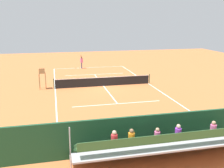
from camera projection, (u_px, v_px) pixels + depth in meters
ground_plane at (104, 86)px, 27.26m from camera, size 60.00×60.00×0.00m
court_line_markings at (104, 86)px, 27.30m from camera, size 10.10×22.20×0.01m
tennis_net at (104, 81)px, 27.14m from camera, size 10.30×0.10×1.07m
backdrop_wall at (154, 132)px, 13.78m from camera, size 18.00×0.16×2.00m
bleacher_stand at (164, 145)px, 12.53m from camera, size 9.06×2.40×2.35m
umpire_chair at (42, 76)px, 25.82m from camera, size 0.67×0.67×2.14m
courtside_bench at (180, 131)px, 14.99m from camera, size 1.80×0.40×0.93m
equipment_bag at (150, 141)px, 14.56m from camera, size 0.90×0.36×0.36m
tennis_player at (82, 61)px, 36.85m from camera, size 0.40×0.55×1.93m
tennis_racket at (78, 68)px, 37.10m from camera, size 0.59×0.39×0.03m
tennis_ball_near at (87, 73)px, 33.53m from camera, size 0.07×0.07×0.07m
tennis_ball_far at (67, 70)px, 35.40m from camera, size 0.07×0.07×0.07m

